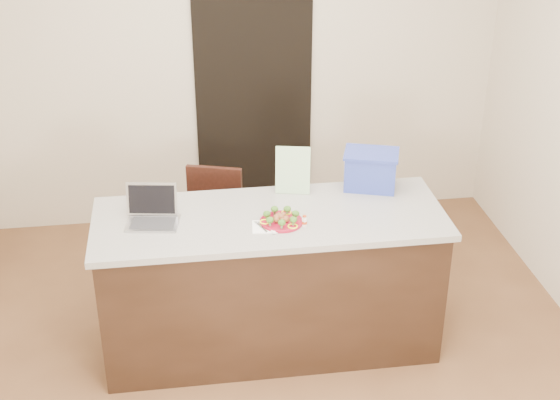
{
  "coord_description": "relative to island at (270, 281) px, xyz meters",
  "views": [
    {
      "loc": [
        -0.5,
        -3.7,
        3.1
      ],
      "look_at": [
        0.05,
        0.2,
        1.05
      ],
      "focal_mm": 50.0,
      "sensor_mm": 36.0,
      "label": 1
    }
  ],
  "objects": [
    {
      "name": "blue_box",
      "position": [
        0.67,
        0.29,
        0.58
      ],
      "size": [
        0.39,
        0.33,
        0.24
      ],
      "rotation": [
        0.0,
        0.0,
        -0.31
      ],
      "color": "#293895",
      "rests_on": "island"
    },
    {
      "name": "broccoli",
      "position": [
        0.05,
        -0.09,
        0.51
      ],
      "size": [
        0.21,
        0.21,
        0.04
      ],
      "color": "#2A5416",
      "rests_on": "plate"
    },
    {
      "name": "laptop",
      "position": [
        -0.67,
        0.04,
        0.51
      ],
      "size": [
        0.32,
        0.27,
        0.21
      ],
      "rotation": [
        0.0,
        0.0,
        -0.16
      ],
      "color": "#A7A7AB",
      "rests_on": "island"
    },
    {
      "name": "chair",
      "position": [
        -0.28,
        0.73,
        0.03
      ],
      "size": [
        0.48,
        0.49,
        0.87
      ],
      "rotation": [
        0.0,
        0.0,
        -0.31
      ],
      "color": "#361710",
      "rests_on": "ground"
    },
    {
      "name": "ground",
      "position": [
        0.0,
        -0.25,
        -0.46
      ],
      "size": [
        4.0,
        4.0,
        0.0
      ],
      "primitive_type": "plane",
      "color": "brown",
      "rests_on": "ground"
    },
    {
      "name": "island",
      "position": [
        0.0,
        0.0,
        0.0
      ],
      "size": [
        2.06,
        0.76,
        0.92
      ],
      "color": "black",
      "rests_on": "ground"
    },
    {
      "name": "yogurt_bottle",
      "position": [
        0.18,
        -0.14,
        0.48
      ],
      "size": [
        0.03,
        0.03,
        0.06
      ],
      "rotation": [
        0.0,
        0.0,
        -0.12
      ],
      "color": "silver",
      "rests_on": "island"
    },
    {
      "name": "knife",
      "position": [
        -0.01,
        -0.15,
        0.47
      ],
      "size": [
        0.04,
        0.21,
        0.01
      ],
      "rotation": [
        0.0,
        0.0,
        0.22
      ],
      "color": "white",
      "rests_on": "napkin"
    },
    {
      "name": "napkin",
      "position": [
        -0.04,
        -0.13,
        0.46
      ],
      "size": [
        0.16,
        0.16,
        0.01
      ],
      "primitive_type": "cube",
      "rotation": [
        0.0,
        0.0,
        -0.1
      ],
      "color": "white",
      "rests_on": "island"
    },
    {
      "name": "doorway",
      "position": [
        0.1,
        1.73,
        0.54
      ],
      "size": [
        0.9,
        0.02,
        2.0
      ],
      "primitive_type": "cube",
      "color": "black",
      "rests_on": "ground"
    },
    {
      "name": "fork",
      "position": [
        -0.06,
        -0.12,
        0.47
      ],
      "size": [
        0.05,
        0.14,
        0.0
      ],
      "rotation": [
        0.0,
        0.0,
        0.39
      ],
      "color": "#ABABB0",
      "rests_on": "napkin"
    },
    {
      "name": "room_shell",
      "position": [
        0.0,
        -0.25,
        1.16
      ],
      "size": [
        4.0,
        4.0,
        4.0
      ],
      "color": "white",
      "rests_on": "ground"
    },
    {
      "name": "plate",
      "position": [
        0.05,
        -0.09,
        0.47
      ],
      "size": [
        0.25,
        0.25,
        0.02
      ],
      "rotation": [
        0.0,
        0.0,
        0.28
      ],
      "color": "maroon",
      "rests_on": "island"
    },
    {
      "name": "leaflet",
      "position": [
        0.18,
        0.28,
        0.61
      ],
      "size": [
        0.22,
        0.09,
        0.3
      ],
      "primitive_type": "cube",
      "rotation": [
        -0.14,
        0.0,
        -0.21
      ],
      "color": "white",
      "rests_on": "island"
    },
    {
      "name": "pepper_rings",
      "position": [
        0.05,
        -0.09,
        0.48
      ],
      "size": [
        0.21,
        0.23,
        0.01
      ],
      "color": "yellow",
      "rests_on": "plate"
    },
    {
      "name": "meatballs",
      "position": [
        0.05,
        -0.09,
        0.49
      ],
      "size": [
        0.09,
        0.1,
        0.04
      ],
      "color": "brown",
      "rests_on": "plate"
    }
  ]
}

